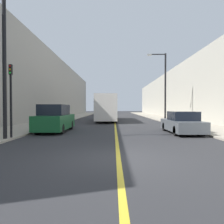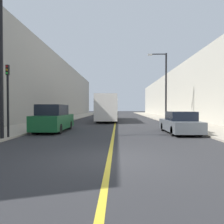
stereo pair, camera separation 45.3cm
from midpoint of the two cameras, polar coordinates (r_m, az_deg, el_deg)
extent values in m
plane|color=#2D2D30|center=(7.50, 1.08, -12.17)|extent=(200.00, 200.00, 0.00)
cube|color=#A89E8C|center=(38.09, -9.89, -1.37)|extent=(3.93, 72.00, 0.11)
cube|color=#A89E8C|center=(38.07, 12.79, -1.38)|extent=(3.93, 72.00, 0.11)
cube|color=gray|center=(39.19, -15.64, 6.14)|extent=(4.00, 72.00, 10.30)
cube|color=#B7B2A3|center=(39.07, 18.54, 4.53)|extent=(4.00, 72.00, 8.12)
cube|color=gold|center=(37.34, 1.44, -1.48)|extent=(0.16, 72.00, 0.01)
cube|color=silver|center=(28.80, -0.55, 1.21)|extent=(2.45, 12.61, 2.92)
cube|color=black|center=(22.53, -1.13, 2.52)|extent=(2.08, 0.04, 1.31)
cylinder|color=black|center=(24.98, -3.07, -1.69)|extent=(0.54, 0.97, 0.97)
cylinder|color=black|center=(24.90, 1.32, -1.69)|extent=(0.54, 0.97, 0.97)
cylinder|color=black|center=(32.77, -1.97, -1.00)|extent=(0.54, 0.97, 0.97)
cylinder|color=black|center=(32.71, 1.37, -1.01)|extent=(0.54, 0.97, 0.97)
cube|color=#145128|center=(16.32, -14.22, -2.48)|extent=(1.89, 4.97, 0.99)
cube|color=black|center=(16.05, -14.48, 0.56)|extent=(1.66, 2.74, 0.74)
cube|color=black|center=(13.97, -16.96, -2.40)|extent=(1.60, 0.04, 0.45)
cylinder|color=black|center=(15.11, -18.50, -4.17)|extent=(0.41, 0.68, 0.68)
cylinder|color=black|center=(14.67, -13.08, -4.30)|extent=(0.41, 0.68, 0.68)
cylinder|color=black|center=(18.03, -15.13, -3.29)|extent=(0.41, 0.68, 0.68)
cylinder|color=black|center=(17.66, -10.55, -3.36)|extent=(0.41, 0.68, 0.68)
cube|color=#51565B|center=(15.38, 18.05, -3.35)|extent=(1.82, 4.71, 0.69)
cube|color=black|center=(15.12, 18.32, -0.99)|extent=(1.60, 2.12, 0.59)
cube|color=black|center=(13.17, 20.94, -3.59)|extent=(1.54, 0.04, 0.31)
cylinder|color=black|center=(13.81, 16.95, -4.78)|extent=(0.40, 0.62, 0.62)
cylinder|color=black|center=(14.25, 22.46, -4.64)|extent=(0.40, 0.62, 0.62)
cylinder|color=black|center=(16.63, 14.27, -3.77)|extent=(0.40, 0.62, 0.62)
cylinder|color=black|center=(17.00, 18.94, -3.69)|extent=(0.40, 0.62, 0.62)
cylinder|color=black|center=(12.92, -26.07, 10.73)|extent=(0.20, 0.20, 7.59)
cylinder|color=black|center=(26.03, 14.41, 6.22)|extent=(0.20, 0.20, 7.86)
cylinder|color=black|center=(26.46, 12.42, 14.55)|extent=(1.87, 0.12, 0.12)
cube|color=#999993|center=(26.29, 10.36, 14.54)|extent=(0.50, 0.24, 0.16)
cylinder|color=black|center=(13.11, -24.64, 1.40)|extent=(0.12, 0.12, 3.40)
cube|color=black|center=(13.27, -24.72, 9.95)|extent=(0.16, 0.16, 0.55)
cylinder|color=#B21919|center=(13.22, -24.90, 10.78)|extent=(0.11, 0.02, 0.11)
cylinder|color=gold|center=(13.19, -24.89, 10.00)|extent=(0.11, 0.02, 0.11)
cylinder|color=#26E53F|center=(13.17, -24.88, 9.22)|extent=(0.11, 0.02, 0.11)
camera|label=1|loc=(0.23, -89.43, 0.01)|focal=35.00mm
camera|label=2|loc=(0.23, 90.57, -0.01)|focal=35.00mm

